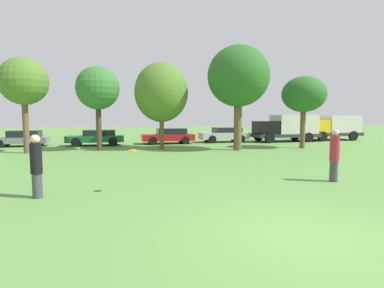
{
  "coord_description": "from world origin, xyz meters",
  "views": [
    {
      "loc": [
        -3.36,
        -4.86,
        2.26
      ],
      "look_at": [
        -0.85,
        5.3,
        1.29
      ],
      "focal_mm": 28.1,
      "sensor_mm": 36.0,
      "label": 1
    }
  ],
  "objects_px": {
    "parked_car_grey": "(22,138)",
    "parked_car_silver": "(224,134)",
    "frisbee": "(133,151)",
    "delivery_truck_black": "(287,127)",
    "tree_0": "(24,82)",
    "parked_car_red": "(169,136)",
    "person_catcher": "(334,155)",
    "tree_4": "(304,95)",
    "parked_car_green": "(97,137)",
    "delivery_truck_yellow": "(333,126)",
    "person_thrower": "(36,165)",
    "tree_1": "(98,89)",
    "tree_3": "(238,77)",
    "tree_2": "(161,93)"
  },
  "relations": [
    {
      "from": "parked_car_grey",
      "to": "parked_car_silver",
      "type": "relative_size",
      "value": 0.93
    },
    {
      "from": "frisbee",
      "to": "delivery_truck_black",
      "type": "distance_m",
      "value": 20.87
    },
    {
      "from": "tree_0",
      "to": "parked_car_red",
      "type": "height_order",
      "value": "tree_0"
    },
    {
      "from": "person_catcher",
      "to": "tree_4",
      "type": "relative_size",
      "value": 0.36
    },
    {
      "from": "tree_0",
      "to": "person_catcher",
      "type": "bearing_deg",
      "value": -42.06
    },
    {
      "from": "parked_car_green",
      "to": "delivery_truck_yellow",
      "type": "distance_m",
      "value": 21.48
    },
    {
      "from": "person_thrower",
      "to": "tree_1",
      "type": "distance_m",
      "value": 12.17
    },
    {
      "from": "tree_4",
      "to": "delivery_truck_yellow",
      "type": "relative_size",
      "value": 0.96
    },
    {
      "from": "parked_car_red",
      "to": "delivery_truck_black",
      "type": "distance_m",
      "value": 10.63
    },
    {
      "from": "tree_1",
      "to": "parked_car_green",
      "type": "bearing_deg",
      "value": 96.41
    },
    {
      "from": "tree_0",
      "to": "parked_car_grey",
      "type": "relative_size",
      "value": 1.49
    },
    {
      "from": "person_catcher",
      "to": "tree_3",
      "type": "bearing_deg",
      "value": -92.02
    },
    {
      "from": "frisbee",
      "to": "tree_3",
      "type": "distance_m",
      "value": 12.83
    },
    {
      "from": "tree_2",
      "to": "parked_car_grey",
      "type": "distance_m",
      "value": 11.32
    },
    {
      "from": "person_thrower",
      "to": "frisbee",
      "type": "xyz_separation_m",
      "value": [
        2.6,
        -0.13,
        0.35
      ]
    },
    {
      "from": "tree_2",
      "to": "tree_3",
      "type": "xyz_separation_m",
      "value": [
        4.83,
        -1.85,
        0.97
      ]
    },
    {
      "from": "parked_car_red",
      "to": "delivery_truck_yellow",
      "type": "bearing_deg",
      "value": -179.99
    },
    {
      "from": "tree_1",
      "to": "tree_2",
      "type": "relative_size",
      "value": 0.93
    },
    {
      "from": "person_catcher",
      "to": "tree_2",
      "type": "xyz_separation_m",
      "value": [
        -4.3,
        11.77,
        2.94
      ]
    },
    {
      "from": "frisbee",
      "to": "parked_car_grey",
      "type": "xyz_separation_m",
      "value": [
        -7.43,
        16.06,
        -0.64
      ]
    },
    {
      "from": "parked_car_silver",
      "to": "person_thrower",
      "type": "bearing_deg",
      "value": 54.78
    },
    {
      "from": "delivery_truck_black",
      "to": "frisbee",
      "type": "bearing_deg",
      "value": 46.95
    },
    {
      "from": "tree_1",
      "to": "parked_car_red",
      "type": "relative_size",
      "value": 1.29
    },
    {
      "from": "frisbee",
      "to": "tree_2",
      "type": "height_order",
      "value": "tree_2"
    },
    {
      "from": "parked_car_silver",
      "to": "delivery_truck_black",
      "type": "height_order",
      "value": "delivery_truck_black"
    },
    {
      "from": "tree_4",
      "to": "person_catcher",
      "type": "bearing_deg",
      "value": -118.77
    },
    {
      "from": "tree_1",
      "to": "tree_2",
      "type": "distance_m",
      "value": 4.15
    },
    {
      "from": "tree_0",
      "to": "tree_2",
      "type": "relative_size",
      "value": 0.98
    },
    {
      "from": "tree_1",
      "to": "delivery_truck_yellow",
      "type": "relative_size",
      "value": 1.04
    },
    {
      "from": "tree_1",
      "to": "delivery_truck_yellow",
      "type": "xyz_separation_m",
      "value": [
        21.07,
        3.87,
        -2.76
      ]
    },
    {
      "from": "tree_1",
      "to": "tree_4",
      "type": "height_order",
      "value": "tree_1"
    },
    {
      "from": "tree_1",
      "to": "tree_3",
      "type": "xyz_separation_m",
      "value": [
        8.98,
        -1.97,
        0.79
      ]
    },
    {
      "from": "frisbee",
      "to": "parked_car_silver",
      "type": "height_order",
      "value": "frisbee"
    },
    {
      "from": "parked_car_green",
      "to": "parked_car_silver",
      "type": "xyz_separation_m",
      "value": [
        10.67,
        0.62,
        0.03
      ]
    },
    {
      "from": "tree_0",
      "to": "delivery_truck_yellow",
      "type": "xyz_separation_m",
      "value": [
        25.31,
        4.31,
        -3.02
      ]
    },
    {
      "from": "tree_2",
      "to": "parked_car_silver",
      "type": "bearing_deg",
      "value": 35.06
    },
    {
      "from": "person_catcher",
      "to": "parked_car_silver",
      "type": "height_order",
      "value": "person_catcher"
    },
    {
      "from": "parked_car_silver",
      "to": "parked_car_grey",
      "type": "bearing_deg",
      "value": -0.07
    },
    {
      "from": "tree_1",
      "to": "delivery_truck_yellow",
      "type": "distance_m",
      "value": 21.6
    },
    {
      "from": "frisbee",
      "to": "tree_0",
      "type": "relative_size",
      "value": 0.04
    },
    {
      "from": "person_catcher",
      "to": "parked_car_green",
      "type": "relative_size",
      "value": 0.43
    },
    {
      "from": "delivery_truck_yellow",
      "to": "parked_car_grey",
      "type": "bearing_deg",
      "value": -0.67
    },
    {
      "from": "tree_3",
      "to": "parked_car_grey",
      "type": "relative_size",
      "value": 1.77
    },
    {
      "from": "tree_0",
      "to": "parked_car_green",
      "type": "height_order",
      "value": "tree_0"
    },
    {
      "from": "frisbee",
      "to": "tree_4",
      "type": "bearing_deg",
      "value": 38.94
    },
    {
      "from": "parked_car_silver",
      "to": "tree_2",
      "type": "bearing_deg",
      "value": 35.11
    },
    {
      "from": "parked_car_silver",
      "to": "delivery_truck_yellow",
      "type": "relative_size",
      "value": 0.79
    },
    {
      "from": "tree_2",
      "to": "parked_car_red",
      "type": "height_order",
      "value": "tree_2"
    },
    {
      "from": "tree_4",
      "to": "parked_car_grey",
      "type": "xyz_separation_m",
      "value": [
        -19.73,
        6.12,
        -3.14
      ]
    },
    {
      "from": "parked_car_green",
      "to": "tree_2",
      "type": "bearing_deg",
      "value": 141.11
    }
  ]
}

